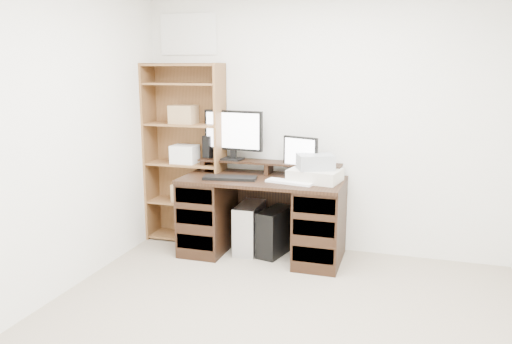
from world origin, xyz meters
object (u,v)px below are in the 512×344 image
at_px(printer, 315,175).
at_px(tower_black, 275,232).
at_px(monitor_wide, 233,132).
at_px(bookshelf, 186,152).
at_px(monitor_small, 300,155).
at_px(tower_silver, 250,227).
at_px(desk, 263,215).

height_order(printer, tower_black, printer).
relative_size(monitor_wide, bookshelf, 0.34).
xyz_separation_m(monitor_small, tower_silver, (-0.48, -0.06, -0.73)).
distance_m(monitor_small, printer, 0.26).
xyz_separation_m(desk, tower_black, (0.11, 0.06, -0.17)).
xyz_separation_m(monitor_wide, printer, (0.85, -0.19, -0.33)).
height_order(monitor_wide, bookshelf, bookshelf).
bearing_deg(tower_black, tower_silver, -169.07).
bearing_deg(printer, desk, -169.59).
bearing_deg(bookshelf, desk, -13.65).
xyz_separation_m(tower_silver, bookshelf, (-0.72, 0.15, 0.68)).
bearing_deg(desk, monitor_small, 21.88).
height_order(printer, bookshelf, bookshelf).
height_order(desk, bookshelf, bookshelf).
bearing_deg(monitor_small, desk, -139.93).
relative_size(desk, monitor_small, 3.91).
bearing_deg(tower_silver, desk, -24.99).
distance_m(desk, tower_silver, 0.23).
relative_size(desk, printer, 3.38).
bearing_deg(monitor_wide, monitor_small, -0.17).
xyz_separation_m(monitor_small, tower_black, (-0.22, -0.07, -0.74)).
relative_size(tower_silver, tower_black, 0.99).
relative_size(monitor_wide, printer, 1.37).
xyz_separation_m(monitor_wide, tower_black, (0.47, -0.15, -0.92)).
distance_m(monitor_wide, tower_black, 1.04).
distance_m(desk, monitor_small, 0.67).
bearing_deg(tower_silver, monitor_wide, 145.53).
bearing_deg(monitor_small, tower_silver, -154.27).
bearing_deg(bookshelf, monitor_small, -3.94).
relative_size(tower_black, bookshelf, 0.26).
relative_size(printer, tower_black, 0.94).
distance_m(printer, bookshelf, 1.38).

